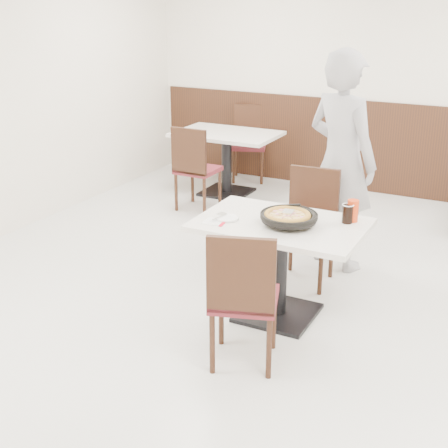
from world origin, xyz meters
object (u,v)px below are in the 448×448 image
at_px(pizza, 287,217).
at_px(side_plate, 227,218).
at_px(pizza_pan, 289,220).
at_px(cola_glass, 347,214).
at_px(diner_person, 341,161).
at_px(chair_far, 306,229).
at_px(bg_table_left, 227,163).
at_px(bg_chair_left_far, 249,144).
at_px(red_cup, 353,211).
at_px(bg_chair_left_near, 198,168).
at_px(chair_near, 244,296).
at_px(main_table, 279,270).

relative_size(pizza, side_plate, 1.85).
xyz_separation_m(pizza_pan, cola_glass, (0.35, 0.24, 0.02)).
xyz_separation_m(side_plate, diner_person, (0.45, 1.25, 0.19)).
xyz_separation_m(chair_far, bg_table_left, (-1.71, 1.92, -0.10)).
bearing_deg(bg_chair_left_far, red_cup, 106.00).
bearing_deg(bg_chair_left_far, side_plate, 91.88).
distance_m(cola_glass, bg_chair_left_far, 3.72).
height_order(pizza_pan, red_cup, red_cup).
height_order(side_plate, bg_chair_left_near, bg_chair_left_near).
bearing_deg(chair_near, bg_chair_left_far, 96.32).
bearing_deg(chair_near, diner_person, 70.16).
bearing_deg(chair_near, pizza, 69.06).
bearing_deg(chair_near, main_table, 74.83).
bearing_deg(bg_table_left, cola_glass, -47.44).
distance_m(main_table, bg_chair_left_near, 2.59).
relative_size(chair_far, bg_table_left, 0.79).
xyz_separation_m(chair_far, bg_chair_left_far, (-1.72, 2.57, 0.00)).
bearing_deg(bg_table_left, bg_chair_left_far, 90.74).
relative_size(pizza_pan, red_cup, 2.44).
relative_size(chair_near, chair_far, 1.00).
distance_m(chair_far, side_plate, 0.88).
bearing_deg(red_cup, pizza, -142.36).
bearing_deg(bg_chair_left_far, pizza, 98.52).
bearing_deg(bg_table_left, diner_person, -38.13).
height_order(diner_person, bg_table_left, diner_person).
bearing_deg(pizza, red_cup, 37.64).
xyz_separation_m(chair_near, diner_person, (0.05, 1.81, 0.47)).
relative_size(chair_far, bg_chair_left_near, 1.00).
bearing_deg(side_plate, diner_person, 70.13).
distance_m(chair_far, red_cup, 0.71).
bearing_deg(pizza, side_plate, -169.62).
bearing_deg(bg_chair_left_near, diner_person, -22.20).
bearing_deg(bg_table_left, bg_chair_left_near, -92.20).
distance_m(pizza, red_cup, 0.49).
xyz_separation_m(main_table, chair_far, (-0.02, 0.64, 0.10)).
bearing_deg(bg_table_left, red_cup, -46.55).
relative_size(main_table, pizza_pan, 3.08).
xyz_separation_m(pizza, diner_person, (0.02, 1.17, 0.14)).
bearing_deg(red_cup, bg_chair_left_near, 143.27).
bearing_deg(cola_glass, bg_chair_left_near, 142.18).
bearing_deg(chair_near, red_cup, 47.76).
distance_m(chair_near, bg_table_left, 3.69).
xyz_separation_m(pizza_pan, red_cup, (0.38, 0.29, 0.04)).
relative_size(chair_near, side_plate, 5.94).
bearing_deg(cola_glass, bg_chair_left_far, 125.84).
height_order(chair_near, bg_chair_left_near, same).
bearing_deg(main_table, chair_far, 92.14).
relative_size(cola_glass, red_cup, 0.81).
distance_m(side_plate, red_cup, 0.90).
relative_size(pizza, bg_table_left, 0.25).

